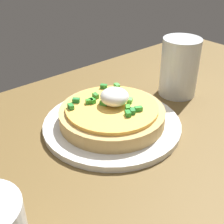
% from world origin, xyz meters
% --- Properties ---
extents(dining_table, '(1.19, 0.66, 0.03)m').
position_xyz_m(dining_table, '(0.00, 0.00, 0.02)').
color(dining_table, brown).
rests_on(dining_table, ground).
extents(plate, '(0.25, 0.25, 0.01)m').
position_xyz_m(plate, '(-0.04, -0.07, 0.04)').
color(plate, white).
rests_on(plate, dining_table).
extents(pizza, '(0.19, 0.19, 0.06)m').
position_xyz_m(pizza, '(-0.04, -0.07, 0.06)').
color(pizza, tan).
rests_on(pizza, plate).
extents(cup_far, '(0.08, 0.08, 0.12)m').
position_xyz_m(cup_far, '(-0.23, -0.08, 0.09)').
color(cup_far, silver).
rests_on(cup_far, dining_table).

